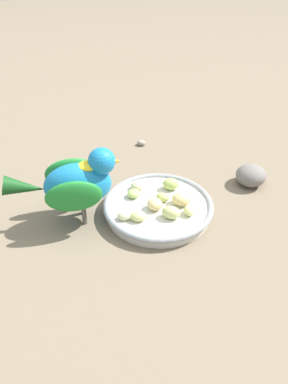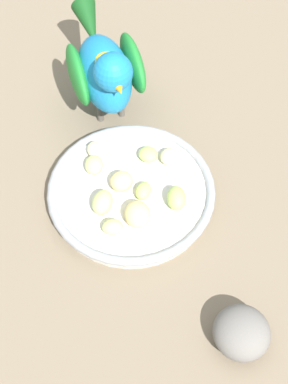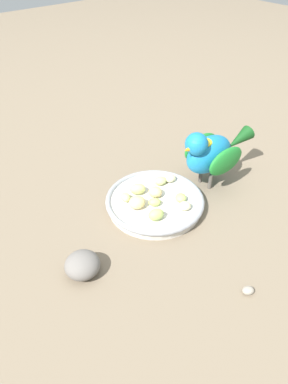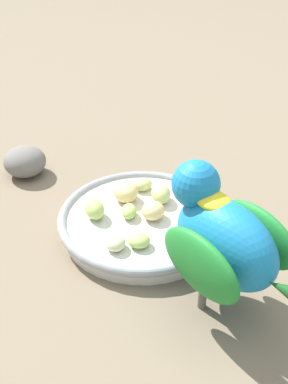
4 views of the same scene
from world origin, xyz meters
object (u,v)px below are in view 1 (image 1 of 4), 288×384
at_px(apple_piece_7, 124,216).
at_px(apple_piece_9, 171,184).
at_px(apple_piece_2, 134,194).
at_px(apple_piece_3, 138,216).
at_px(apple_piece_6, 181,199).
at_px(pebble_0, 141,143).
at_px(apple_piece_1, 171,213).
at_px(apple_piece_4, 163,198).
at_px(parrot, 75,182).
at_px(apple_piece_5, 137,185).
at_px(feeding_bowl, 158,208).
at_px(rock_large, 251,175).
at_px(apple_piece_0, 155,204).
at_px(apple_piece_8, 189,211).

distance_m(apple_piece_7, apple_piece_9, 0.13).
xyz_separation_m(apple_piece_2, apple_piece_3, (-0.01, -0.07, 0.00)).
xyz_separation_m(apple_piece_6, pebble_0, (-0.02, 0.27, -0.03)).
relative_size(apple_piece_1, pebble_0, 1.65).
bearing_deg(apple_piece_1, apple_piece_4, 92.50).
bearing_deg(parrot, apple_piece_5, 21.91).
xyz_separation_m(apple_piece_4, apple_piece_6, (0.03, -0.01, 0.00)).
bearing_deg(apple_piece_9, apple_piece_4, -123.95).
height_order(apple_piece_4, apple_piece_7, same).
bearing_deg(apple_piece_5, feeding_bowl, -65.01).
distance_m(apple_piece_4, apple_piece_6, 0.04).
bearing_deg(apple_piece_3, rock_large, 18.81).
xyz_separation_m(feeding_bowl, parrot, (-0.15, 0.02, 0.07)).
distance_m(apple_piece_4, apple_piece_7, 0.09).
bearing_deg(apple_piece_1, apple_piece_6, 49.05).
bearing_deg(rock_large, apple_piece_4, -167.24).
bearing_deg(apple_piece_0, apple_piece_8, -26.96).
bearing_deg(apple_piece_4, rock_large, 12.76).
height_order(apple_piece_3, parrot, parrot).
height_order(apple_piece_3, rock_large, rock_large).
bearing_deg(apple_piece_1, feeding_bowl, 108.25).
distance_m(feeding_bowl, pebble_0, 0.27).
relative_size(apple_piece_7, apple_piece_9, 0.79).
distance_m(apple_piece_1, apple_piece_9, 0.09).
height_order(feeding_bowl, apple_piece_4, apple_piece_4).
relative_size(apple_piece_1, parrot, 0.16).
relative_size(apple_piece_1, rock_large, 0.54).
bearing_deg(apple_piece_6, apple_piece_2, 153.13).
xyz_separation_m(feeding_bowl, rock_large, (0.21, 0.05, 0.01)).
xyz_separation_m(apple_piece_2, apple_piece_8, (0.09, -0.08, 0.00)).
xyz_separation_m(apple_piece_4, apple_piece_9, (0.03, 0.04, 0.00)).
xyz_separation_m(feeding_bowl, apple_piece_6, (0.04, -0.01, 0.02)).
height_order(apple_piece_6, pebble_0, apple_piece_6).
relative_size(apple_piece_4, apple_piece_5, 1.02).
distance_m(apple_piece_8, apple_piece_9, 0.09).
height_order(apple_piece_6, apple_piece_8, apple_piece_6).
bearing_deg(apple_piece_8, pebble_0, 94.71).
relative_size(apple_piece_4, rock_large, 0.42).
height_order(parrot, rock_large, parrot).
distance_m(apple_piece_0, parrot, 0.15).
height_order(apple_piece_1, apple_piece_5, apple_piece_1).
height_order(apple_piece_5, apple_piece_8, same).
relative_size(apple_piece_7, rock_large, 0.41).
distance_m(apple_piece_2, apple_piece_6, 0.09).
xyz_separation_m(apple_piece_0, apple_piece_4, (0.02, 0.02, -0.00)).
bearing_deg(apple_piece_8, apple_piece_3, 177.41).
bearing_deg(apple_piece_5, apple_piece_1, -67.64).
xyz_separation_m(parrot, rock_large, (0.36, 0.04, -0.06)).
distance_m(apple_piece_6, parrot, 0.20).
bearing_deg(pebble_0, apple_piece_6, -85.77).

